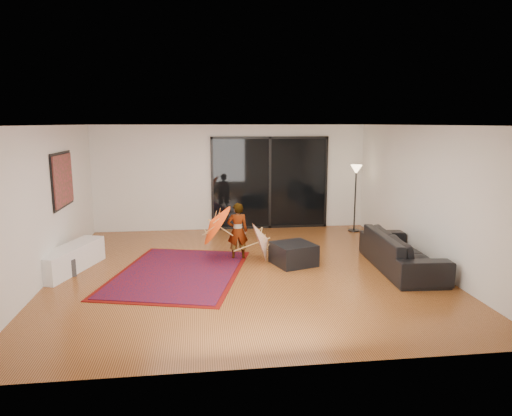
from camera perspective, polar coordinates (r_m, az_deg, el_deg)
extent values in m
plane|color=#A45E2D|center=(8.69, -1.35, -7.79)|extent=(7.00, 7.00, 0.00)
plane|color=white|center=(8.25, -1.43, 10.30)|extent=(7.00, 7.00, 0.00)
plane|color=silver|center=(11.82, -3.08, 3.82)|extent=(7.00, 0.00, 7.00)
plane|color=silver|center=(4.98, 2.66, -5.65)|extent=(7.00, 0.00, 7.00)
plane|color=silver|center=(8.75, -24.85, 0.45)|extent=(0.00, 7.00, 7.00)
plane|color=silver|center=(9.38, 20.42, 1.39)|extent=(0.00, 7.00, 7.00)
cube|color=black|center=(11.92, 1.74, 3.16)|extent=(3.00, 0.04, 2.40)
cube|color=black|center=(11.81, 1.79, 8.78)|extent=(3.06, 0.06, 0.06)
cube|color=black|center=(12.11, 1.72, -2.35)|extent=(3.06, 0.06, 0.06)
cube|color=black|center=(11.90, 1.76, 3.14)|extent=(0.06, 0.06, 2.40)
cube|color=black|center=(9.65, -23.07, 3.25)|extent=(0.02, 1.28, 1.08)
cube|color=#1F491D|center=(9.64, -22.96, 3.25)|extent=(0.03, 1.18, 0.98)
cube|color=white|center=(9.26, -22.15, -5.90)|extent=(0.95, 1.76, 0.48)
cube|color=#424244|center=(9.04, -22.54, -6.86)|extent=(0.36, 0.36, 0.31)
cube|color=#5F0B08|center=(8.64, -9.67, -8.01)|extent=(2.90, 3.53, 0.01)
cube|color=maroon|center=(8.64, -9.67, -7.97)|extent=(2.71, 3.34, 0.02)
imported|color=black|center=(9.10, 17.73, -5.18)|extent=(1.06, 2.42, 0.69)
cube|color=black|center=(9.02, 4.71, -5.73)|extent=(0.93, 0.93, 0.42)
cylinder|color=black|center=(12.02, 12.13, -2.75)|extent=(0.29, 0.29, 0.03)
cylinder|color=black|center=(11.87, 12.28, 0.86)|extent=(0.04, 0.04, 1.57)
cone|color=#FFD899|center=(11.77, 12.43, 4.73)|extent=(0.29, 0.29, 0.23)
imported|color=#999999|center=(9.27, -2.32, -2.89)|extent=(0.44, 0.30, 1.16)
cone|color=#F9470D|center=(9.16, -5.73, -2.11)|extent=(0.66, 0.91, 0.84)
cylinder|color=tan|center=(9.24, -5.69, -4.14)|extent=(0.42, 0.02, 0.31)
cylinder|color=tan|center=(9.14, -5.74, -1.47)|extent=(0.05, 0.02, 0.05)
cone|color=white|center=(9.21, 1.49, -3.46)|extent=(0.44, 0.80, 0.82)
cylinder|color=tan|center=(9.31, 1.48, -5.67)|extent=(0.53, 0.02, 0.20)
cylinder|color=tan|center=(9.19, 1.50, -2.76)|extent=(0.06, 0.02, 0.04)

